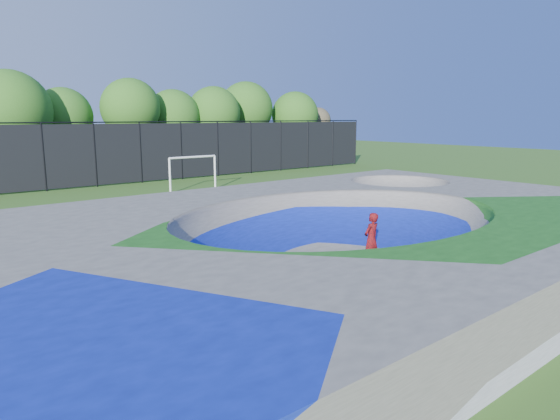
{
  "coord_description": "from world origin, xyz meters",
  "views": [
    {
      "loc": [
        -10.93,
        -10.32,
        4.34
      ],
      "look_at": [
        0.07,
        3.0,
        1.1
      ],
      "focal_mm": 32.0,
      "sensor_mm": 36.0,
      "label": 1
    }
  ],
  "objects": [
    {
      "name": "ground",
      "position": [
        0.0,
        0.0,
        0.0
      ],
      "size": [
        120.0,
        120.0,
        0.0
      ],
      "primitive_type": "plane",
      "color": "#325D19",
      "rests_on": "ground"
    },
    {
      "name": "skate_deck",
      "position": [
        0.0,
        0.0,
        0.75
      ],
      "size": [
        22.0,
        14.0,
        1.5
      ],
      "primitive_type": "cube",
      "color": "gray",
      "rests_on": "ground"
    },
    {
      "name": "skater",
      "position": [
        0.24,
        -1.03,
        0.79
      ],
      "size": [
        0.61,
        0.43,
        1.58
      ],
      "primitive_type": "imported",
      "rotation": [
        0.0,
        0.0,
        3.24
      ],
      "color": "red",
      "rests_on": "ground"
    },
    {
      "name": "skateboard",
      "position": [
        0.24,
        -1.03,
        0.03
      ],
      "size": [
        0.8,
        0.31,
        0.05
      ],
      "primitive_type": "cube",
      "rotation": [
        0.0,
        0.0,
        0.12
      ],
      "color": "black",
      "rests_on": "ground"
    },
    {
      "name": "soccer_goal",
      "position": [
        3.76,
        15.52,
        1.44
      ],
      "size": [
        3.14,
        0.12,
        2.07
      ],
      "color": "white",
      "rests_on": "ground"
    },
    {
      "name": "fence",
      "position": [
        0.0,
        21.0,
        2.1
      ],
      "size": [
        48.09,
        0.09,
        4.04
      ],
      "color": "black",
      "rests_on": "ground"
    },
    {
      "name": "treeline",
      "position": [
        -3.64,
        25.83,
        4.8
      ],
      "size": [
        52.06,
        7.01,
        8.19
      ],
      "color": "#4E3927",
      "rests_on": "ground"
    }
  ]
}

